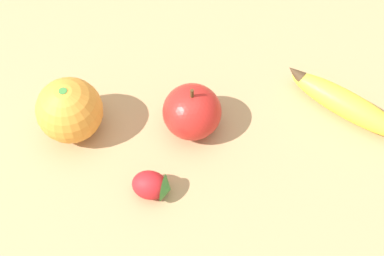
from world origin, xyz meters
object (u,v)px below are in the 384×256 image
(orange, at_px, (70,110))
(strawberry, at_px, (153,186))
(apple, at_px, (192,112))
(banana, at_px, (346,104))

(orange, height_order, strawberry, orange)
(strawberry, distance_m, apple, 0.11)
(orange, relative_size, apple, 1.04)
(orange, distance_m, apple, 0.15)
(apple, bearing_deg, banana, 52.75)
(strawberry, bearing_deg, orange, 151.53)
(banana, distance_m, apple, 0.20)
(banana, height_order, strawberry, same)
(banana, bearing_deg, orange, 41.17)
(banana, bearing_deg, strawberry, 62.39)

